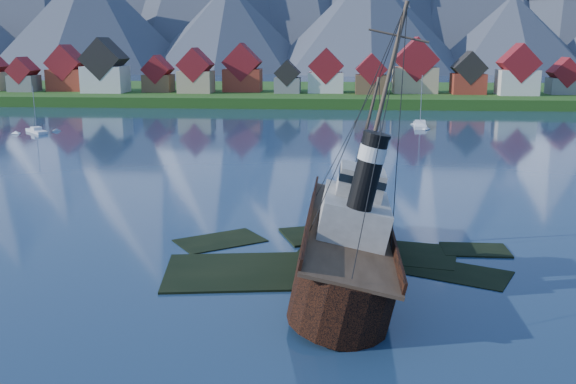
{
  "coord_description": "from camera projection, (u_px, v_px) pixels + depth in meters",
  "views": [
    {
      "loc": [
        2.2,
        -52.49,
        18.78
      ],
      "look_at": [
        -2.42,
        6.0,
        5.0
      ],
      "focal_mm": 40.0,
      "sensor_mm": 36.0,
      "label": 1
    }
  ],
  "objects": [
    {
      "name": "sailboat_c",
      "position": [
        37.0,
        132.0,
        135.7
      ],
      "size": [
        6.94,
        7.06,
        10.21
      ],
      "rotation": [
        0.0,
        0.0,
        0.77
      ],
      "color": "silver",
      "rests_on": "ground"
    },
    {
      "name": "sailboat_e",
      "position": [
        420.0,
        126.0,
        144.77
      ],
      "size": [
        3.44,
        10.59,
        12.08
      ],
      "rotation": [
        0.0,
        0.0,
        -0.08
      ],
      "color": "silver",
      "rests_on": "ground"
    },
    {
      "name": "tugboat_wreck",
      "position": [
        338.0,
        237.0,
        53.24
      ],
      "size": [
        6.81,
        29.34,
        23.25
      ],
      "rotation": [
        0.0,
        0.21,
        -0.01
      ],
      "color": "black",
      "rests_on": "ground"
    },
    {
      "name": "ground",
      "position": [
        310.0,
        265.0,
        55.4
      ],
      "size": [
        1400.0,
        1400.0,
        0.0
      ],
      "primitive_type": "plane",
      "color": "#1A2F49",
      "rests_on": "ground"
    },
    {
      "name": "town",
      "position": [
        228.0,
        73.0,
        203.58
      ],
      "size": [
        250.96,
        16.69,
        17.3
      ],
      "color": "maroon",
      "rests_on": "ground"
    },
    {
      "name": "seawall",
      "position": [
        331.0,
        109.0,
        183.51
      ],
      "size": [
        600.0,
        2.5,
        2.0
      ],
      "primitive_type": "cube",
      "color": "#3F3D38",
      "rests_on": "ground"
    },
    {
      "name": "shoal",
      "position": [
        331.0,
        261.0,
        57.44
      ],
      "size": [
        31.71,
        21.24,
        1.14
      ],
      "color": "black",
      "rests_on": "ground"
    },
    {
      "name": "shore_bank",
      "position": [
        332.0,
        98.0,
        220.39
      ],
      "size": [
        600.0,
        80.0,
        3.2
      ],
      "primitive_type": "cube",
      "color": "#1E4012",
      "rests_on": "ground"
    }
  ]
}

